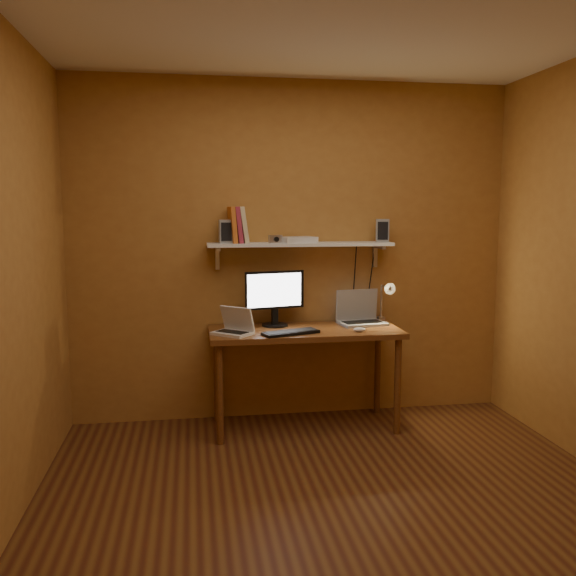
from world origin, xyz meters
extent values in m
cube|color=brown|center=(0.00, 0.00, -0.01)|extent=(3.40, 3.20, 0.02)
cube|color=silver|center=(0.00, 0.00, 2.61)|extent=(3.40, 3.20, 0.02)
cube|color=#AC7634|center=(0.00, 1.61, 1.30)|extent=(3.40, 0.02, 2.60)
cube|color=#AC7634|center=(0.00, -1.61, 1.30)|extent=(3.40, 0.02, 2.60)
cube|color=brown|center=(0.03, 1.28, 0.73)|extent=(1.40, 0.60, 0.04)
cylinder|color=brown|center=(-0.61, 1.04, 0.35)|extent=(0.05, 0.05, 0.71)
cylinder|color=brown|center=(0.67, 1.04, 0.35)|extent=(0.05, 0.05, 0.71)
cylinder|color=brown|center=(-0.61, 1.52, 0.35)|extent=(0.05, 0.05, 0.71)
cylinder|color=brown|center=(0.67, 1.52, 0.35)|extent=(0.05, 0.05, 0.71)
cube|color=white|center=(0.03, 1.47, 1.36)|extent=(1.40, 0.25, 0.02)
cube|color=silver|center=(-0.59, 1.58, 1.26)|extent=(0.03, 0.03, 0.18)
cube|color=silver|center=(0.65, 1.58, 1.26)|extent=(0.03, 0.03, 0.18)
cylinder|color=black|center=(-0.17, 1.43, 0.76)|extent=(0.23, 0.23, 0.01)
cube|color=black|center=(-0.17, 1.43, 0.83)|extent=(0.05, 0.04, 0.14)
cube|color=black|center=(-0.17, 1.43, 1.02)|extent=(0.46, 0.13, 0.28)
cube|color=white|center=(-0.17, 1.41, 1.02)|extent=(0.42, 0.10, 0.25)
cube|color=gray|center=(0.50, 1.37, 0.76)|extent=(0.37, 0.28, 0.02)
cube|color=black|center=(0.50, 1.37, 0.77)|extent=(0.30, 0.17, 0.00)
cube|color=gray|center=(0.48, 1.48, 0.89)|extent=(0.34, 0.08, 0.24)
cube|color=#122039|center=(0.48, 1.48, 0.89)|extent=(0.30, 0.06, 0.20)
cube|color=silver|center=(-0.51, 1.15, 0.76)|extent=(0.32, 0.31, 0.02)
cube|color=black|center=(-0.51, 1.15, 0.77)|extent=(0.23, 0.22, 0.00)
cube|color=silver|center=(-0.47, 1.20, 0.86)|extent=(0.24, 0.22, 0.18)
cube|color=black|center=(-0.47, 1.20, 0.86)|extent=(0.21, 0.19, 0.15)
cube|color=black|center=(-0.10, 1.11, 0.76)|extent=(0.43, 0.26, 0.02)
ellipsoid|color=silver|center=(0.40, 1.11, 0.77)|extent=(0.10, 0.07, 0.03)
cube|color=silver|center=(0.69, 1.52, 0.74)|extent=(0.05, 0.06, 0.08)
cylinder|color=silver|center=(0.69, 1.52, 0.89)|extent=(0.02, 0.02, 0.28)
cylinder|color=silver|center=(0.69, 1.44, 1.03)|extent=(0.01, 0.16, 0.01)
cone|color=silver|center=(0.69, 1.36, 1.03)|extent=(0.09, 0.09, 0.09)
sphere|color=#FFE0A5|center=(0.69, 1.34, 1.03)|extent=(0.04, 0.04, 0.04)
cube|color=gray|center=(-0.53, 1.48, 1.46)|extent=(0.10, 0.10, 0.17)
cube|color=gray|center=(0.67, 1.47, 1.46)|extent=(0.12, 0.12, 0.17)
cube|color=#C56322|center=(-0.48, 1.48, 1.51)|extent=(0.07, 0.19, 0.27)
cube|color=#9B2A41|center=(-0.44, 1.48, 1.51)|extent=(0.08, 0.19, 0.27)
cube|color=beige|center=(-0.40, 1.48, 1.51)|extent=(0.09, 0.19, 0.27)
cube|color=silver|center=(-0.17, 1.41, 1.41)|extent=(0.11, 0.05, 0.06)
cylinder|color=black|center=(-0.17, 1.40, 1.41)|extent=(0.04, 0.03, 0.04)
cube|color=silver|center=(0.01, 1.47, 1.40)|extent=(0.31, 0.25, 0.04)
camera|label=1|loc=(-0.78, -3.05, 1.63)|focal=38.00mm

